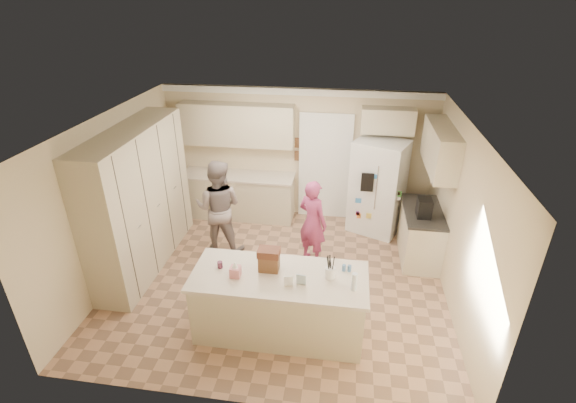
# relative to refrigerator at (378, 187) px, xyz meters

# --- Properties ---
(floor) EXTENTS (5.20, 4.60, 0.02)m
(floor) POSITION_rel_refrigerator_xyz_m (-1.57, -1.85, -0.91)
(floor) COLOR tan
(floor) RESTS_ON ground
(ceiling) EXTENTS (5.20, 4.60, 0.02)m
(ceiling) POSITION_rel_refrigerator_xyz_m (-1.57, -1.85, 1.71)
(ceiling) COLOR white
(ceiling) RESTS_ON wall_back
(wall_back) EXTENTS (5.20, 0.02, 2.60)m
(wall_back) POSITION_rel_refrigerator_xyz_m (-1.57, 0.46, 0.40)
(wall_back) COLOR beige
(wall_back) RESTS_ON ground
(wall_front) EXTENTS (5.20, 0.02, 2.60)m
(wall_front) POSITION_rel_refrigerator_xyz_m (-1.57, -4.16, 0.40)
(wall_front) COLOR beige
(wall_front) RESTS_ON ground
(wall_left) EXTENTS (0.02, 4.60, 2.60)m
(wall_left) POSITION_rel_refrigerator_xyz_m (-4.18, -1.85, 0.40)
(wall_left) COLOR beige
(wall_left) RESTS_ON ground
(wall_right) EXTENTS (0.02, 4.60, 2.60)m
(wall_right) POSITION_rel_refrigerator_xyz_m (1.04, -1.85, 0.40)
(wall_right) COLOR beige
(wall_right) RESTS_ON ground
(crown_back) EXTENTS (5.20, 0.08, 0.12)m
(crown_back) POSITION_rel_refrigerator_xyz_m (-1.57, 0.41, 1.63)
(crown_back) COLOR white
(crown_back) RESTS_ON wall_back
(pantry_bank) EXTENTS (0.60, 2.60, 2.35)m
(pantry_bank) POSITION_rel_refrigerator_xyz_m (-3.87, -1.65, 0.28)
(pantry_bank) COLOR #C2BA96
(pantry_bank) RESTS_ON floor
(back_base_cab) EXTENTS (2.20, 0.60, 0.88)m
(back_base_cab) POSITION_rel_refrigerator_xyz_m (-2.72, 0.15, -0.46)
(back_base_cab) COLOR #C2BA96
(back_base_cab) RESTS_ON floor
(back_countertop) EXTENTS (2.24, 0.63, 0.04)m
(back_countertop) POSITION_rel_refrigerator_xyz_m (-2.72, 0.14, 0.00)
(back_countertop) COLOR beige
(back_countertop) RESTS_ON back_base_cab
(back_upper_cab) EXTENTS (2.20, 0.35, 0.80)m
(back_upper_cab) POSITION_rel_refrigerator_xyz_m (-2.72, 0.27, 1.00)
(back_upper_cab) COLOR #C2BA96
(back_upper_cab) RESTS_ON wall_back
(doorway_opening) EXTENTS (0.90, 0.06, 2.10)m
(doorway_opening) POSITION_rel_refrigerator_xyz_m (-1.02, 0.43, 0.15)
(doorway_opening) COLOR black
(doorway_opening) RESTS_ON floor
(doorway_casing) EXTENTS (1.02, 0.03, 2.22)m
(doorway_casing) POSITION_rel_refrigerator_xyz_m (-1.02, 0.39, 0.15)
(doorway_casing) COLOR white
(doorway_casing) RESTS_ON floor
(wall_frame_upper) EXTENTS (0.15, 0.02, 0.20)m
(wall_frame_upper) POSITION_rel_refrigerator_xyz_m (-1.55, 0.42, 0.65)
(wall_frame_upper) COLOR brown
(wall_frame_upper) RESTS_ON wall_back
(wall_frame_lower) EXTENTS (0.15, 0.02, 0.20)m
(wall_frame_lower) POSITION_rel_refrigerator_xyz_m (-1.55, 0.42, 0.38)
(wall_frame_lower) COLOR brown
(wall_frame_lower) RESTS_ON wall_back
(refrigerator) EXTENTS (1.10, 1.00, 1.80)m
(refrigerator) POSITION_rel_refrigerator_xyz_m (0.00, 0.00, 0.00)
(refrigerator) COLOR white
(refrigerator) RESTS_ON floor
(fridge_seam) EXTENTS (0.02, 0.02, 1.78)m
(fridge_seam) POSITION_rel_refrigerator_xyz_m (0.00, -0.35, 0.00)
(fridge_seam) COLOR gray
(fridge_seam) RESTS_ON refrigerator
(fridge_dispenser) EXTENTS (0.22, 0.03, 0.35)m
(fridge_dispenser) POSITION_rel_refrigerator_xyz_m (-0.22, -0.37, 0.25)
(fridge_dispenser) COLOR black
(fridge_dispenser) RESTS_ON refrigerator
(fridge_handle_l) EXTENTS (0.02, 0.02, 0.85)m
(fridge_handle_l) POSITION_rel_refrigerator_xyz_m (-0.05, -0.37, 0.15)
(fridge_handle_l) COLOR silver
(fridge_handle_l) RESTS_ON refrigerator
(fridge_handle_r) EXTENTS (0.02, 0.02, 0.85)m
(fridge_handle_r) POSITION_rel_refrigerator_xyz_m (0.05, -0.37, 0.15)
(fridge_handle_r) COLOR silver
(fridge_handle_r) RESTS_ON refrigerator
(over_fridge_cab) EXTENTS (0.95, 0.35, 0.45)m
(over_fridge_cab) POSITION_rel_refrigerator_xyz_m (0.08, 0.27, 1.20)
(over_fridge_cab) COLOR #C2BA96
(over_fridge_cab) RESTS_ON wall_back
(right_base_cab) EXTENTS (0.60, 1.20, 0.88)m
(right_base_cab) POSITION_rel_refrigerator_xyz_m (0.73, -0.85, -0.46)
(right_base_cab) COLOR #C2BA96
(right_base_cab) RESTS_ON floor
(right_countertop) EXTENTS (0.63, 1.24, 0.04)m
(right_countertop) POSITION_rel_refrigerator_xyz_m (0.72, -0.85, 0.00)
(right_countertop) COLOR #2D2B28
(right_countertop) RESTS_ON right_base_cab
(right_upper_cab) EXTENTS (0.35, 1.50, 0.70)m
(right_upper_cab) POSITION_rel_refrigerator_xyz_m (0.85, -0.65, 1.05)
(right_upper_cab) COLOR #C2BA96
(right_upper_cab) RESTS_ON wall_right
(coffee_maker) EXTENTS (0.22, 0.28, 0.30)m
(coffee_maker) POSITION_rel_refrigerator_xyz_m (0.68, -1.05, 0.17)
(coffee_maker) COLOR black
(coffee_maker) RESTS_ON right_countertop
(island_base) EXTENTS (2.20, 0.90, 0.88)m
(island_base) POSITION_rel_refrigerator_xyz_m (-1.37, -2.95, -0.46)
(island_base) COLOR #C2BA96
(island_base) RESTS_ON floor
(island_top) EXTENTS (2.28, 0.96, 0.05)m
(island_top) POSITION_rel_refrigerator_xyz_m (-1.37, -2.95, 0.00)
(island_top) COLOR beige
(island_top) RESTS_ON island_base
(utensil_crock) EXTENTS (0.13, 0.13, 0.15)m
(utensil_crock) POSITION_rel_refrigerator_xyz_m (-0.72, -2.90, 0.10)
(utensil_crock) COLOR white
(utensil_crock) RESTS_ON island_top
(tissue_box) EXTENTS (0.13, 0.13, 0.14)m
(tissue_box) POSITION_rel_refrigerator_xyz_m (-1.92, -3.05, 0.10)
(tissue_box) COLOR #CF7881
(tissue_box) RESTS_ON island_top
(tissue_plume) EXTENTS (0.08, 0.08, 0.08)m
(tissue_plume) POSITION_rel_refrigerator_xyz_m (-1.92, -3.05, 0.20)
(tissue_plume) COLOR white
(tissue_plume) RESTS_ON tissue_box
(dollhouse_body) EXTENTS (0.26, 0.18, 0.22)m
(dollhouse_body) POSITION_rel_refrigerator_xyz_m (-1.52, -2.85, 0.14)
(dollhouse_body) COLOR brown
(dollhouse_body) RESTS_ON island_top
(dollhouse_roof) EXTENTS (0.28, 0.20, 0.10)m
(dollhouse_roof) POSITION_rel_refrigerator_xyz_m (-1.52, -2.85, 0.30)
(dollhouse_roof) COLOR #592D1E
(dollhouse_roof) RESTS_ON dollhouse_body
(jam_jar) EXTENTS (0.07, 0.07, 0.09)m
(jam_jar) POSITION_rel_refrigerator_xyz_m (-2.17, -2.90, 0.07)
(jam_jar) COLOR #59263F
(jam_jar) RESTS_ON island_top
(greeting_card_a) EXTENTS (0.12, 0.06, 0.16)m
(greeting_card_a) POSITION_rel_refrigerator_xyz_m (-1.22, -3.15, 0.11)
(greeting_card_a) COLOR white
(greeting_card_a) RESTS_ON island_top
(greeting_card_b) EXTENTS (0.12, 0.05, 0.16)m
(greeting_card_b) POSITION_rel_refrigerator_xyz_m (-1.07, -3.10, 0.11)
(greeting_card_b) COLOR silver
(greeting_card_b) RESTS_ON island_top
(water_bottle) EXTENTS (0.07, 0.07, 0.24)m
(water_bottle) POSITION_rel_refrigerator_xyz_m (-0.42, -3.10, 0.14)
(water_bottle) COLOR silver
(water_bottle) RESTS_ON island_top
(shaker_salt) EXTENTS (0.05, 0.05, 0.09)m
(shaker_salt) POSITION_rel_refrigerator_xyz_m (-0.55, -2.73, 0.07)
(shaker_salt) COLOR teal
(shaker_salt) RESTS_ON island_top
(shaker_pepper) EXTENTS (0.05, 0.05, 0.09)m
(shaker_pepper) POSITION_rel_refrigerator_xyz_m (-0.48, -2.73, 0.07)
(shaker_pepper) COLOR teal
(shaker_pepper) RESTS_ON island_top
(teen_boy) EXTENTS (0.84, 0.65, 1.71)m
(teen_boy) POSITION_rel_refrigerator_xyz_m (-2.74, -1.13, -0.04)
(teen_boy) COLOR gray
(teen_boy) RESTS_ON floor
(teen_girl) EXTENTS (0.65, 0.60, 1.50)m
(teen_girl) POSITION_rel_refrigerator_xyz_m (-1.10, -1.22, -0.15)
(teen_girl) COLOR #B13B91
(teen_girl) RESTS_ON floor
(fridge_magnets) EXTENTS (0.76, 0.02, 1.44)m
(fridge_magnets) POSITION_rel_refrigerator_xyz_m (0.00, -0.36, 0.00)
(fridge_magnets) COLOR tan
(fridge_magnets) RESTS_ON refrigerator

